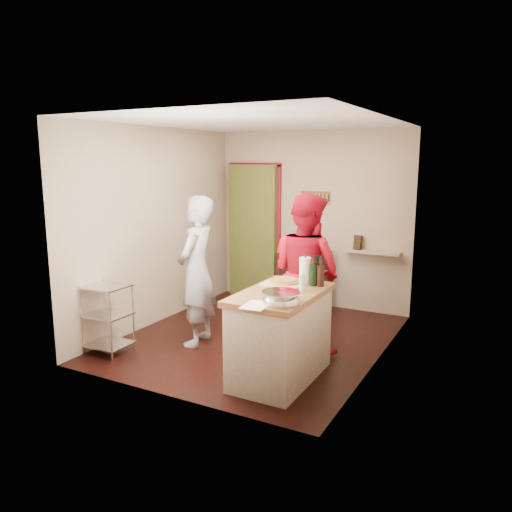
{
  "coord_description": "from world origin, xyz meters",
  "views": [
    {
      "loc": [
        2.77,
        -5.18,
        2.17
      ],
      "look_at": [
        -0.01,
        0.0,
        1.04
      ],
      "focal_mm": 35.0,
      "sensor_mm": 36.0,
      "label": 1
    }
  ],
  "objects_px": {
    "stove": "(305,279)",
    "person_stripe": "(197,271)",
    "wire_shelving": "(107,315)",
    "island": "(281,333)",
    "person_red": "(306,273)"
  },
  "relations": [
    {
      "from": "wire_shelving",
      "to": "person_stripe",
      "type": "xyz_separation_m",
      "value": [
        0.74,
        0.72,
        0.45
      ]
    },
    {
      "from": "wire_shelving",
      "to": "person_red",
      "type": "height_order",
      "value": "person_red"
    },
    {
      "from": "person_red",
      "to": "wire_shelving",
      "type": "bearing_deg",
      "value": 52.76
    },
    {
      "from": "person_stripe",
      "to": "wire_shelving",
      "type": "bearing_deg",
      "value": -56.17
    },
    {
      "from": "island",
      "to": "stove",
      "type": "bearing_deg",
      "value": 106.98
    },
    {
      "from": "stove",
      "to": "island",
      "type": "distance_m",
      "value": 2.43
    },
    {
      "from": "person_stripe",
      "to": "person_red",
      "type": "bearing_deg",
      "value": 99.81
    },
    {
      "from": "wire_shelving",
      "to": "island",
      "type": "height_order",
      "value": "island"
    },
    {
      "from": "person_stripe",
      "to": "stove",
      "type": "bearing_deg",
      "value": 152.16
    },
    {
      "from": "stove",
      "to": "wire_shelving",
      "type": "height_order",
      "value": "stove"
    },
    {
      "from": "island",
      "to": "person_stripe",
      "type": "height_order",
      "value": "person_stripe"
    },
    {
      "from": "stove",
      "to": "person_stripe",
      "type": "relative_size",
      "value": 0.57
    },
    {
      "from": "wire_shelving",
      "to": "person_stripe",
      "type": "relative_size",
      "value": 0.45
    },
    {
      "from": "stove",
      "to": "person_stripe",
      "type": "height_order",
      "value": "person_stripe"
    },
    {
      "from": "island",
      "to": "person_red",
      "type": "distance_m",
      "value": 0.97
    }
  ]
}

